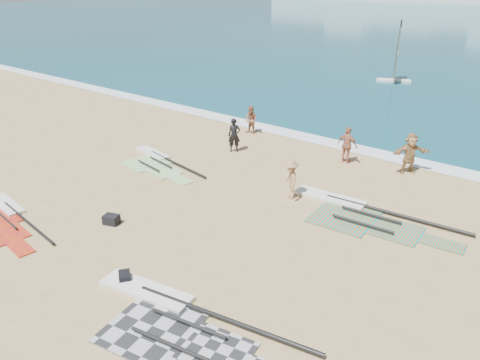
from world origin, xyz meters
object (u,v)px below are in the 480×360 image
Objects in this scene: rig_orange at (358,212)px; person_wetsuit at (234,135)px; beachgoer_left at (251,120)px; beachgoer_mid at (291,179)px; rig_grey at (174,318)px; rig_red at (5,218)px; gear_bag_near at (111,219)px; rig_green at (157,161)px; beachgoer_back at (347,145)px; gear_bag_far at (125,277)px; beachgoer_right at (410,153)px.

rig_orange is 7.96m from person_wetsuit.
beachgoer_mid reaches higher than beachgoer_left.
rig_grey is 3.94× the size of person_wetsuit.
beachgoer_left is (0.83, 13.14, 0.71)m from rig_red.
gear_bag_near is (3.20, 2.15, 0.12)m from rig_red.
rig_green is at bearing 96.06° from rig_red.
beachgoer_mid is (4.96, -2.67, -0.04)m from person_wetsuit.
beachgoer_mid is 0.92× the size of beachgoer_back.
gear_bag_far is (6.17, -6.74, 0.09)m from rig_green.
beachgoer_left is at bearing 132.72° from beachgoer_right.
beachgoer_left is at bearing -1.10° from beachgoer_back.
rig_orange is at bearing 43.60° from gear_bag_near.
beachgoer_mid is (6.81, 0.68, 0.73)m from rig_green.
rig_green is 6.18m from beachgoer_left.
rig_grey reaches higher than rig_red.
gear_bag_far is at bearing 9.44° from rig_red.
gear_bag_far is at bearing -50.00° from beachgoer_mid.
rig_red is at bearing -81.09° from rig_green.
rig_green is 0.79× the size of rig_orange.
beachgoer_right is (1.03, 12.99, 0.85)m from rig_grey.
rig_green is at bearing 165.83° from beachgoer_right.
rig_red is at bearing -94.16° from beachgoer_left.
gear_bag_near is 0.29× the size of beachgoer_right.
rig_grey is 1.25× the size of rig_green.
beachgoer_mid reaches higher than gear_bag_near.
beachgoer_back is at bearing 47.81° from rig_green.
rig_orange is at bearing 15.96° from rig_green.
person_wetsuit is at bearing 112.05° from rig_grey.
rig_red is at bearing -141.79° from person_wetsuit.
rig_orange is 8.49m from gear_bag_far.
beachgoer_mid is (6.03, -5.41, 0.02)m from beachgoer_left.
rig_red is at bearing -177.07° from gear_bag_far.
rig_red is 16.15m from beachgoer_right.
rig_red is at bearing -172.63° from beachgoer_right.
gear_bag_far is 13.93m from beachgoer_left.
beachgoer_left reaches higher than gear_bag_near.
gear_bag_near is 1.15× the size of gear_bag_far.
person_wetsuit is at bearing 152.64° from beachgoer_right.
gear_bag_far is (-3.27, -7.83, 0.08)m from rig_orange.
gear_bag_near is 12.59m from beachgoer_right.
rig_orange is 3.84× the size of beachgoer_back.
beachgoer_back is at bearing 146.48° from beachgoer_right.
beachgoer_left reaches higher than rig_grey.
beachgoer_mid is at bearing 95.86° from beachgoer_back.
person_wetsuit is (1.90, 10.40, 0.77)m from rig_red.
rig_green is at bearing 122.70° from gear_bag_near.
beachgoer_right reaches higher than beachgoer_left.
beachgoer_back is at bearing 67.72° from rig_red.
rig_green is 11.19m from beachgoer_right.
person_wetsuit is at bearing -163.41° from beachgoer_mid.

